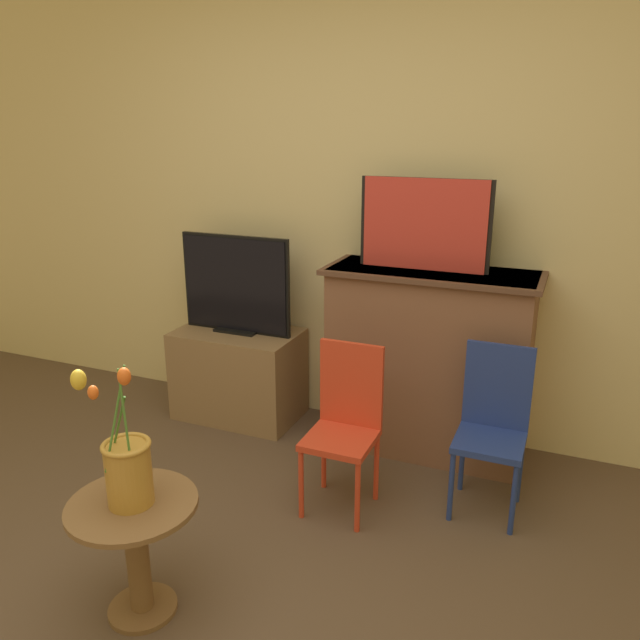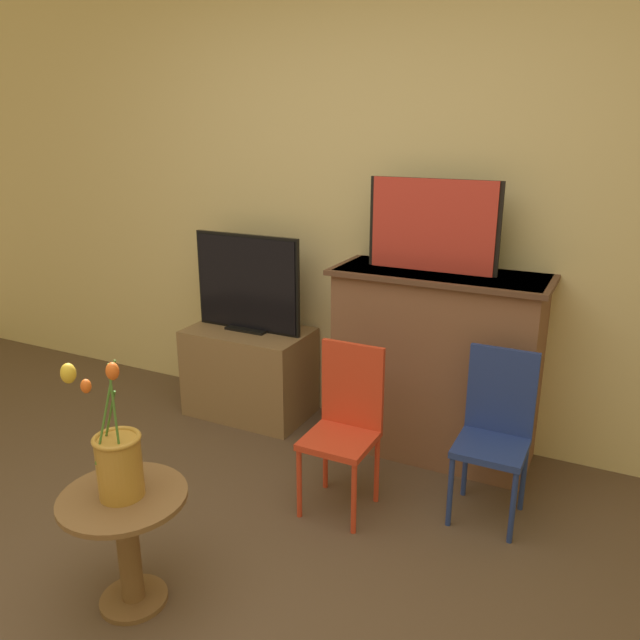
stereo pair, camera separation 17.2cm
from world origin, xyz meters
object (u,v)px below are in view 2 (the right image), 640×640
Objects in this scene: painting at (433,226)px; chair_red at (345,419)px; tv_monitor at (247,284)px; chair_blue at (495,426)px; vase_tulips at (118,460)px.

chair_red is at bearing -104.03° from painting.
tv_monitor is (-1.07, -0.04, -0.41)m from painting.
painting reaches higher than chair_blue.
vase_tulips is (-1.06, -1.18, 0.17)m from chair_blue.
chair_blue is at bearing 48.13° from vase_tulips.
tv_monitor is at bearing -177.85° from painting.
tv_monitor is 1.28× the size of vase_tulips.
painting is 0.86× the size of chair_blue.
tv_monitor is 0.88× the size of chair_blue.
chair_blue is (0.46, -0.42, -0.80)m from painting.
chair_red is 1.45× the size of vase_tulips.
chair_red is at bearing -159.00° from chair_blue.
tv_monitor is at bearing 106.84° from vase_tulips.
chair_blue is 1.45× the size of vase_tulips.
chair_blue is at bearing 21.00° from chair_red.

